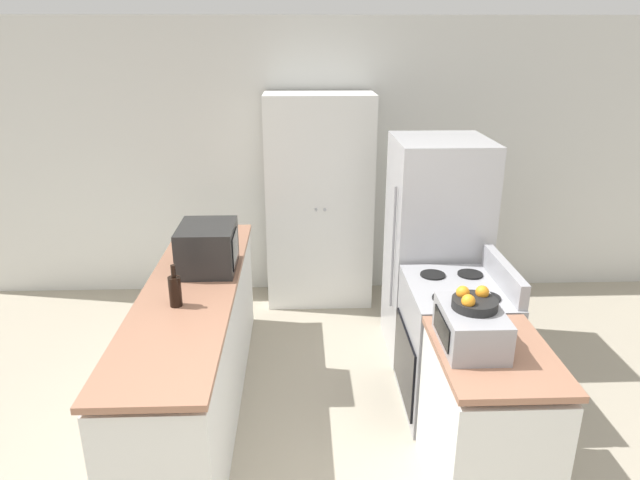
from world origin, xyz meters
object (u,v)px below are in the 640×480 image
object	(u,v)px
pantry_cabinet	(319,202)
wine_bottle	(175,290)
fruit_bowl	(474,301)
toaster_oven	(471,328)
refrigerator	(435,249)
microwave	(208,247)
stove	(453,346)

from	to	relation	value
pantry_cabinet	wine_bottle	distance (m)	2.15
wine_bottle	fruit_bowl	xyz separation A→B (m)	(1.65, -0.50, 0.15)
toaster_oven	fruit_bowl	distance (m)	0.14
refrigerator	microwave	size ratio (longest dim) A/B	3.74
stove	microwave	size ratio (longest dim) A/B	2.30
pantry_cabinet	refrigerator	bearing A→B (deg)	-47.15
pantry_cabinet	stove	size ratio (longest dim) A/B	1.85
pantry_cabinet	toaster_oven	xyz separation A→B (m)	(0.71, -2.46, 0.03)
pantry_cabinet	microwave	world-z (taller)	pantry_cabinet
pantry_cabinet	wine_bottle	bearing A→B (deg)	-115.72
stove	wine_bottle	bearing A→B (deg)	-173.27
fruit_bowl	microwave	bearing A→B (deg)	144.89
pantry_cabinet	toaster_oven	distance (m)	2.56
microwave	toaster_oven	size ratio (longest dim) A/B	1.04
stove	toaster_oven	bearing A→B (deg)	-100.81
pantry_cabinet	microwave	xyz separation A→B (m)	(-0.82, -1.36, 0.08)
refrigerator	stove	bearing A→B (deg)	-91.87
stove	pantry_cabinet	bearing A→B (deg)	116.11
refrigerator	fruit_bowl	bearing A→B (deg)	-96.04
pantry_cabinet	stove	world-z (taller)	pantry_cabinet
wine_bottle	toaster_oven	xyz separation A→B (m)	(1.64, -0.52, 0.00)
toaster_oven	stove	bearing A→B (deg)	79.19
stove	fruit_bowl	distance (m)	1.00
stove	fruit_bowl	xyz separation A→B (m)	(-0.13, -0.71, 0.69)
refrigerator	wine_bottle	world-z (taller)	refrigerator
stove	refrigerator	bearing A→B (deg)	88.13
pantry_cabinet	refrigerator	distance (m)	1.29
toaster_oven	fruit_bowl	world-z (taller)	fruit_bowl
wine_bottle	toaster_oven	bearing A→B (deg)	-17.75
refrigerator	microwave	world-z (taller)	refrigerator
microwave	fruit_bowl	size ratio (longest dim) A/B	1.95
fruit_bowl	toaster_oven	bearing A→B (deg)	-108.86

